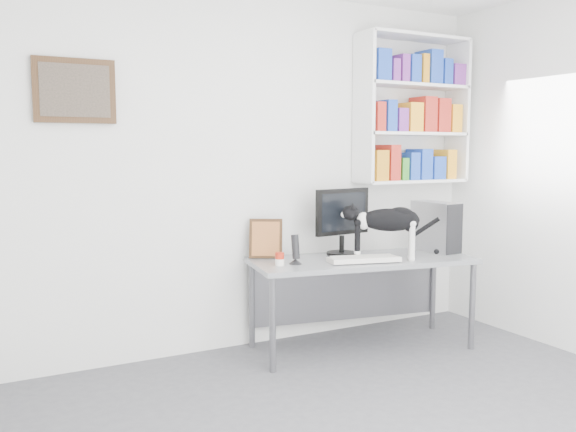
{
  "coord_description": "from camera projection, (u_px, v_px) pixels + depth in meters",
  "views": [
    {
      "loc": [
        -1.95,
        -2.25,
        1.52
      ],
      "look_at": [
        0.04,
        1.53,
        1.05
      ],
      "focal_mm": 38.0,
      "sensor_mm": 36.0,
      "label": 1
    }
  ],
  "objects": [
    {
      "name": "room",
      "position": [
        430.0,
        185.0,
        2.9
      ],
      "size": [
        4.01,
        4.01,
        2.7
      ],
      "color": "#5A595F",
      "rests_on": "ground"
    },
    {
      "name": "bookshelf",
      "position": [
        413.0,
        110.0,
        5.13
      ],
      "size": [
        1.03,
        0.28,
        1.24
      ],
      "primitive_type": "cube",
      "color": "white",
      "rests_on": "room"
    },
    {
      "name": "wall_art",
      "position": [
        75.0,
        91.0,
        3.97
      ],
      "size": [
        0.52,
        0.04,
        0.42
      ],
      "primitive_type": "cube",
      "color": "#3F2814",
      "rests_on": "room"
    },
    {
      "name": "desk",
      "position": [
        362.0,
        303.0,
        4.65
      ],
      "size": [
        1.76,
        0.93,
        0.7
      ],
      "primitive_type": "cube",
      "rotation": [
        0.0,
        0.0,
        -0.17
      ],
      "color": "slate",
      "rests_on": "room"
    },
    {
      "name": "monitor",
      "position": [
        342.0,
        221.0,
        4.72
      ],
      "size": [
        0.52,
        0.3,
        0.53
      ],
      "primitive_type": "cube",
      "rotation": [
        0.0,
        0.0,
        0.12
      ],
      "color": "black",
      "rests_on": "desk"
    },
    {
      "name": "keyboard",
      "position": [
        364.0,
        259.0,
        4.46
      ],
      "size": [
        0.55,
        0.32,
        0.04
      ],
      "primitive_type": "cube",
      "rotation": [
        0.0,
        0.0,
        -0.25
      ],
      "color": "silver",
      "rests_on": "desk"
    },
    {
      "name": "pc_tower",
      "position": [
        436.0,
        227.0,
        4.9
      ],
      "size": [
        0.2,
        0.41,
        0.4
      ],
      "primitive_type": "cube",
      "rotation": [
        0.0,
        0.0,
        0.06
      ],
      "color": "#B2B2B7",
      "rests_on": "desk"
    },
    {
      "name": "speaker",
      "position": [
        295.0,
        249.0,
        4.36
      ],
      "size": [
        0.1,
        0.1,
        0.22
      ],
      "primitive_type": "cylinder",
      "rotation": [
        0.0,
        0.0,
        0.02
      ],
      "color": "black",
      "rests_on": "desk"
    },
    {
      "name": "leaning_print",
      "position": [
        266.0,
        238.0,
        4.59
      ],
      "size": [
        0.27,
        0.21,
        0.31
      ],
      "primitive_type": "cube",
      "rotation": [
        0.0,
        0.0,
        -0.52
      ],
      "color": "#3F2814",
      "rests_on": "desk"
    },
    {
      "name": "soup_can",
      "position": [
        280.0,
        259.0,
        4.31
      ],
      "size": [
        0.09,
        0.09,
        0.09
      ],
      "primitive_type": "cylinder",
      "rotation": [
        0.0,
        0.0,
        -0.59
      ],
      "color": "#B6220F",
      "rests_on": "desk"
    },
    {
      "name": "cat",
      "position": [
        387.0,
        233.0,
        4.54
      ],
      "size": [
        0.63,
        0.51,
        0.4
      ],
      "primitive_type": null,
      "rotation": [
        0.0,
        0.0,
        -0.6
      ],
      "color": "black",
      "rests_on": "desk"
    }
  ]
}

